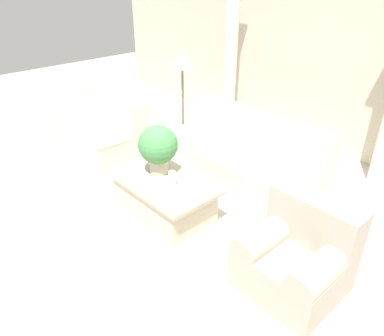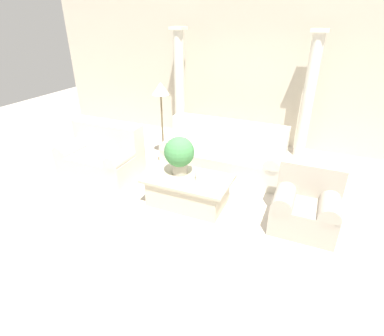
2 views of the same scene
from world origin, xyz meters
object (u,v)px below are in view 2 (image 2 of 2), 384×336
object	(u,v)px
coffee_table	(188,190)
sofa_long	(224,153)
loveseat	(103,155)
potted_plant	(179,153)
floor_lamp	(161,96)
armchair	(306,202)

from	to	relation	value
coffee_table	sofa_long	bearing A→B (deg)	84.04
loveseat	coffee_table	world-z (taller)	loveseat
potted_plant	floor_lamp	distance (m)	1.64
loveseat	potted_plant	distance (m)	1.79
potted_plant	floor_lamp	world-z (taller)	floor_lamp
potted_plant	coffee_table	bearing A→B (deg)	-23.71
sofa_long	potted_plant	size ratio (longest dim) A/B	3.67
potted_plant	floor_lamp	bearing A→B (deg)	128.35
sofa_long	armchair	bearing A→B (deg)	-36.03
floor_lamp	coffee_table	bearing A→B (deg)	-48.66
sofa_long	armchair	distance (m)	1.95
loveseat	sofa_long	bearing A→B (deg)	26.11
coffee_table	armchair	distance (m)	1.73
coffee_table	armchair	bearing A→B (deg)	6.08
floor_lamp	armchair	xyz separation A→B (m)	(2.86, -1.11, -0.96)
coffee_table	floor_lamp	distance (m)	2.04
armchair	floor_lamp	bearing A→B (deg)	158.70
sofa_long	loveseat	distance (m)	2.26
coffee_table	floor_lamp	xyz separation A→B (m)	(-1.14, 1.30, 1.08)
coffee_table	floor_lamp	world-z (taller)	floor_lamp
armchair	potted_plant	bearing A→B (deg)	-176.80
sofa_long	loveseat	bearing A→B (deg)	-153.89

